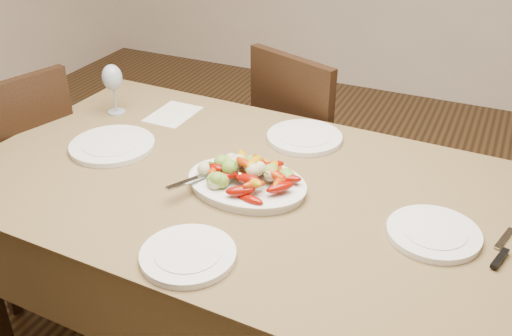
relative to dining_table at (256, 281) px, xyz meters
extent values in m
cube|color=brown|center=(0.00, 0.00, 0.00)|extent=(1.88, 1.11, 0.76)
ellipsoid|color=white|center=(-0.02, -0.03, 0.39)|extent=(0.37, 0.28, 0.02)
cylinder|color=white|center=(-0.55, 0.01, 0.39)|extent=(0.29, 0.29, 0.02)
cylinder|color=white|center=(0.54, -0.03, 0.39)|extent=(0.25, 0.25, 0.02)
cylinder|color=white|center=(0.03, 0.35, 0.39)|extent=(0.26, 0.26, 0.02)
cylinder|color=white|center=(-0.01, -0.39, 0.39)|extent=(0.24, 0.24, 0.02)
cube|color=silver|center=(-0.51, 0.33, 0.38)|extent=(0.15, 0.21, 0.00)
camera|label=1|loc=(0.62, -1.34, 1.30)|focal=40.00mm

